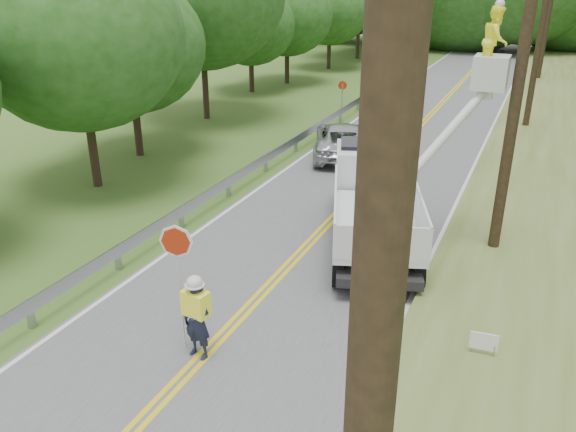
% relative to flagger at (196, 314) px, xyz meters
% --- Properties ---
extents(ground, '(140.00, 140.00, 0.00)m').
position_rel_flagger_xyz_m(ground, '(0.08, -1.63, -1.04)').
color(ground, '#3F5D24').
rests_on(ground, ground).
extents(road, '(7.20, 96.00, 0.03)m').
position_rel_flagger_xyz_m(road, '(0.08, 12.37, -1.03)').
color(road, '#535356').
rests_on(road, ground).
extents(guardrail, '(0.18, 48.00, 0.77)m').
position_rel_flagger_xyz_m(guardrail, '(-3.94, 13.28, -0.49)').
color(guardrail, '#97999E').
rests_on(guardrail, ground).
extents(utility_poles, '(1.60, 43.30, 10.00)m').
position_rel_flagger_xyz_m(utility_poles, '(5.08, 15.39, 4.23)').
color(utility_poles, black).
rests_on(utility_poles, ground).
extents(tall_grass_verge, '(7.00, 96.00, 0.30)m').
position_rel_flagger_xyz_m(tall_grass_verge, '(7.18, 12.37, -0.89)').
color(tall_grass_verge, '#4E5E24').
rests_on(tall_grass_verge, ground).
extents(treeline_left, '(9.84, 54.85, 10.71)m').
position_rel_flagger_xyz_m(treeline_left, '(-10.43, 27.30, 4.58)').
color(treeline_left, '#332319').
rests_on(treeline_left, ground).
extents(flagger, '(1.13, 0.51, 2.87)m').
position_rel_flagger_xyz_m(flagger, '(0.00, 0.00, 0.00)').
color(flagger, '#191E33').
rests_on(flagger, road).
extents(bucket_truck, '(5.18, 7.11, 6.64)m').
position_rel_flagger_xyz_m(bucket_truck, '(1.69, 7.55, 0.48)').
color(bucket_truck, black).
rests_on(bucket_truck, road).
extents(suv_silver, '(3.89, 5.62, 1.43)m').
position_rel_flagger_xyz_m(suv_silver, '(-1.91, 14.63, -0.31)').
color(suv_silver, '#B7BBC0').
rests_on(suv_silver, road).
extents(suv_darkgrey, '(3.30, 5.15, 1.39)m').
position_rel_flagger_xyz_m(suv_darkgrey, '(-1.99, 23.98, -0.33)').
color(suv_darkgrey, '#3D4246').
rests_on(suv_darkgrey, road).
extents(stop_sign_permanent, '(0.45, 0.17, 2.20)m').
position_rel_flagger_xyz_m(stop_sign_permanent, '(-3.89, 20.17, 0.39)').
color(stop_sign_permanent, '#97999E').
rests_on(stop_sign_permanent, ground).
extents(yard_sign, '(0.55, 0.08, 0.79)m').
position_rel_flagger_xyz_m(yard_sign, '(5.41, 2.06, -0.47)').
color(yard_sign, white).
rests_on(yard_sign, ground).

